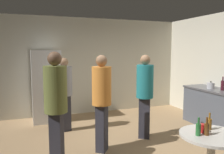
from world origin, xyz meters
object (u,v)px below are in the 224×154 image
(plastic_cup_red, at_px, (202,128))
(beer_bottle_green, at_px, (198,129))
(refrigerator, at_px, (46,86))
(kettle, at_px, (211,86))
(wine_bottle_on_counter, at_px, (223,85))
(person_in_olive_shirt, at_px, (56,101))
(foreground_table, at_px, (212,142))
(person_in_gray_shirt, at_px, (65,89))
(person_in_teal_shirt, at_px, (145,90))
(beer_bottle_brown, at_px, (207,129))
(beer_bottle_amber, at_px, (209,124))
(person_in_orange_shirt, at_px, (102,96))

(plastic_cup_red, bearing_deg, beer_bottle_green, -150.14)
(refrigerator, relative_size, kettle, 7.38)
(wine_bottle_on_counter, xyz_separation_m, person_in_olive_shirt, (-3.72, -0.51, 0.02))
(kettle, xyz_separation_m, wine_bottle_on_counter, (0.07, -0.28, 0.05))
(wine_bottle_on_counter, distance_m, beer_bottle_green, 2.74)
(foreground_table, bearing_deg, beer_bottle_green, 172.53)
(foreground_table, bearing_deg, kettle, 47.13)
(refrigerator, bearing_deg, kettle, -25.98)
(person_in_olive_shirt, bearing_deg, foreground_table, -11.32)
(kettle, bearing_deg, person_in_gray_shirt, 165.65)
(person_in_teal_shirt, bearing_deg, person_in_olive_shirt, -38.46)
(beer_bottle_green, xyz_separation_m, person_in_olive_shirt, (-1.58, 1.20, 0.22))
(wine_bottle_on_counter, height_order, person_in_teal_shirt, person_in_teal_shirt)
(refrigerator, xyz_separation_m, person_in_olive_shirt, (-0.05, -2.54, 0.14))
(kettle, height_order, person_in_teal_shirt, person_in_teal_shirt)
(beer_bottle_green, xyz_separation_m, person_in_teal_shirt, (0.24, 1.85, 0.18))
(person_in_olive_shirt, distance_m, person_in_gray_shirt, 1.67)
(foreground_table, bearing_deg, wine_bottle_on_counter, 41.81)
(foreground_table, bearing_deg, plastic_cup_red, 127.01)
(person_in_teal_shirt, bearing_deg, beer_bottle_brown, 27.94)
(person_in_gray_shirt, bearing_deg, person_in_olive_shirt, -26.96)
(person_in_teal_shirt, bearing_deg, beer_bottle_amber, 33.56)
(person_in_olive_shirt, bearing_deg, person_in_orange_shirt, 46.21)
(kettle, relative_size, person_in_olive_shirt, 0.14)
(refrigerator, xyz_separation_m, plastic_cup_red, (1.65, -3.68, -0.11))
(kettle, bearing_deg, person_in_teal_shirt, -175.36)
(refrigerator, bearing_deg, foreground_table, -65.43)
(person_in_olive_shirt, bearing_deg, wine_bottle_on_counter, 31.07)
(beer_bottle_green, bearing_deg, refrigerator, 112.20)
(kettle, relative_size, person_in_teal_shirt, 0.14)
(foreground_table, bearing_deg, person_in_gray_shirt, 116.20)
(plastic_cup_red, xyz_separation_m, person_in_orange_shirt, (-0.88, 1.48, 0.21))
(beer_bottle_green, distance_m, person_in_orange_shirt, 1.74)
(beer_bottle_brown, xyz_separation_m, person_in_olive_shirt, (-1.69, 1.23, 0.22))
(plastic_cup_red, relative_size, person_in_teal_shirt, 0.06)
(refrigerator, bearing_deg, person_in_teal_shirt, -47.00)
(beer_bottle_green, bearing_deg, beer_bottle_amber, 23.07)
(person_in_orange_shirt, xyz_separation_m, person_in_gray_shirt, (-0.45, 1.28, -0.05))
(beer_bottle_amber, bearing_deg, person_in_teal_shirt, 91.39)
(kettle, relative_size, person_in_gray_shirt, 0.15)
(beer_bottle_amber, xyz_separation_m, person_in_orange_shirt, (-1.05, 1.43, 0.18))
(refrigerator, distance_m, beer_bottle_green, 4.05)
(wine_bottle_on_counter, height_order, person_in_orange_shirt, person_in_orange_shirt)
(kettle, bearing_deg, beer_bottle_brown, -134.19)
(plastic_cup_red, height_order, person_in_teal_shirt, person_in_teal_shirt)
(beer_bottle_brown, relative_size, plastic_cup_red, 2.09)
(plastic_cup_red, bearing_deg, person_in_teal_shirt, 86.10)
(plastic_cup_red, distance_m, person_in_orange_shirt, 1.74)
(wine_bottle_on_counter, distance_m, beer_bottle_brown, 2.68)
(beer_bottle_amber, relative_size, person_in_olive_shirt, 0.13)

